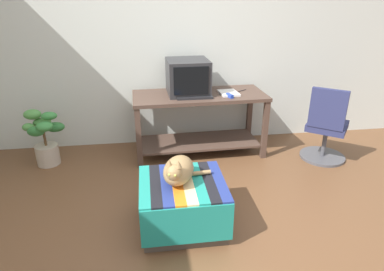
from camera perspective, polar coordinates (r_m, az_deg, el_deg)
The scene contains 12 objects.
ground_plane at distance 2.82m, azimuth 1.34°, elevation -17.38°, with size 14.00×14.00×0.00m, color brown.
back_wall at distance 4.21m, azimuth -3.12°, elevation 15.95°, with size 8.00×0.10×2.60m, color silver.
desk at distance 3.98m, azimuth 1.24°, elevation 3.84°, with size 1.56×0.69×0.74m.
tv_monitor at distance 3.89m, azimuth -0.73°, elevation 9.92°, with size 0.48×0.50×0.39m.
keyboard at distance 3.76m, azimuth 0.41°, elevation 6.59°, with size 0.40×0.15×0.02m, color black.
book at distance 3.94m, azimuth 6.26°, elevation 7.23°, with size 0.21×0.27×0.02m, color white.
ottoman_with_blanket at distance 2.83m, azimuth -1.60°, elevation -11.63°, with size 0.70×0.66×0.42m.
cat at distance 2.67m, azimuth -2.33°, elevation -5.96°, with size 0.45×0.43×0.26m.
potted_plant at distance 4.11m, azimuth -23.77°, elevation -0.43°, with size 0.42×0.36×0.65m.
office_chair at distance 4.13m, azimuth 21.88°, elevation 0.98°, with size 0.59×0.59×0.89m.
stapler at distance 3.80m, azimuth 6.45°, elevation 6.76°, with size 0.04×0.11×0.04m, color #2342B7.
pen at distance 4.08m, azimuth 8.56°, elevation 7.59°, with size 0.01×0.01×0.14m, color black.
Camera 1 is at (-0.36, -2.11, 1.83)m, focal length 31.27 mm.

